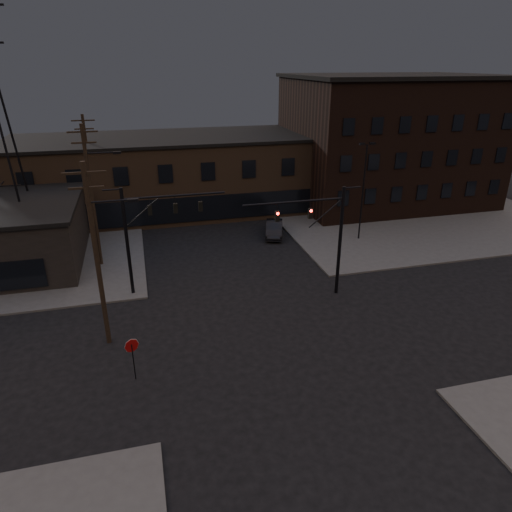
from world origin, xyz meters
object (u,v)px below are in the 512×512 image
at_px(stop_sign, 132,350).
at_px(car_crossing, 274,229).
at_px(traffic_signal_far, 145,228).
at_px(parked_car_lot_a, 370,206).
at_px(traffic_signal_near, 326,231).
at_px(parked_car_lot_b, 363,199).

bearing_deg(stop_sign, car_crossing, 54.66).
height_order(traffic_signal_far, parked_car_lot_a, traffic_signal_far).
height_order(traffic_signal_near, stop_sign, traffic_signal_near).
bearing_deg(traffic_signal_far, parked_car_lot_a, 28.32).
bearing_deg(stop_sign, traffic_signal_near, 25.90).
bearing_deg(car_crossing, parked_car_lot_a, 36.86).
bearing_deg(parked_car_lot_a, stop_sign, 115.65).
relative_size(parked_car_lot_a, parked_car_lot_b, 0.90).
height_order(traffic_signal_far, car_crossing, traffic_signal_far).
relative_size(traffic_signal_near, parked_car_lot_a, 1.92).
distance_m(traffic_signal_near, parked_car_lot_a, 21.45).
height_order(stop_sign, parked_car_lot_a, stop_sign).
xyz_separation_m(traffic_signal_far, parked_car_lot_b, (25.17, 15.96, -4.19)).
xyz_separation_m(traffic_signal_far, car_crossing, (12.22, 9.05, -4.28)).
distance_m(parked_car_lot_a, parked_car_lot_b, 2.66).
height_order(traffic_signal_far, parked_car_lot_b, traffic_signal_far).
xyz_separation_m(traffic_signal_near, car_crossing, (0.14, 12.55, -4.19)).
xyz_separation_m(traffic_signal_near, parked_car_lot_b, (13.09, 19.46, -4.11)).
bearing_deg(traffic_signal_near, traffic_signal_far, 163.83).
distance_m(stop_sign, car_crossing, 23.36).
bearing_deg(parked_car_lot_a, traffic_signal_far, 102.11).
distance_m(traffic_signal_near, parked_car_lot_b, 23.81).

